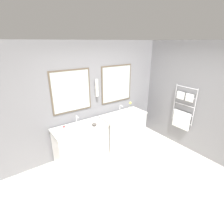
% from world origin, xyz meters
% --- Properties ---
extents(ground_plane, '(16.00, 16.00, 0.00)m').
position_xyz_m(ground_plane, '(0.00, 0.00, 0.00)').
color(ground_plane, beige).
extents(wall_back, '(5.33, 0.15, 2.60)m').
position_xyz_m(wall_back, '(0.00, 1.77, 1.31)').
color(wall_back, slate).
rests_on(wall_back, ground_plane).
extents(wall_right, '(0.13, 3.61, 2.60)m').
position_xyz_m(wall_right, '(1.89, 0.78, 1.29)').
color(wall_right, slate).
rests_on(wall_right, ground_plane).
extents(vanity_left, '(1.19, 0.61, 0.85)m').
position_xyz_m(vanity_left, '(-0.55, 1.40, 0.43)').
color(vanity_left, white).
rests_on(vanity_left, ground_plane).
extents(vanity_right, '(1.19, 0.61, 0.85)m').
position_xyz_m(vanity_right, '(0.66, 1.40, 0.43)').
color(vanity_right, white).
rests_on(vanity_right, ground_plane).
extents(faucet_left, '(0.17, 0.13, 0.21)m').
position_xyz_m(faucet_left, '(-0.55, 1.57, 0.95)').
color(faucet_left, silver).
rests_on(faucet_left, vanity_left).
extents(faucet_right, '(0.17, 0.13, 0.21)m').
position_xyz_m(faucet_right, '(0.66, 1.57, 0.95)').
color(faucet_right, silver).
rests_on(faucet_right, vanity_right).
extents(toiletry_bottle, '(0.08, 0.08, 0.16)m').
position_xyz_m(toiletry_bottle, '(-0.93, 1.34, 0.92)').
color(toiletry_bottle, silver).
rests_on(toiletry_bottle, vanity_left).
extents(amenity_bowl, '(0.11, 0.11, 0.07)m').
position_xyz_m(amenity_bowl, '(-0.27, 1.28, 0.88)').
color(amenity_bowl, '#4C4742').
rests_on(amenity_bowl, vanity_left).
extents(flower_vase, '(0.07, 0.07, 0.28)m').
position_xyz_m(flower_vase, '(0.90, 1.45, 0.96)').
color(flower_vase, silver).
rests_on(flower_vase, vanity_right).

